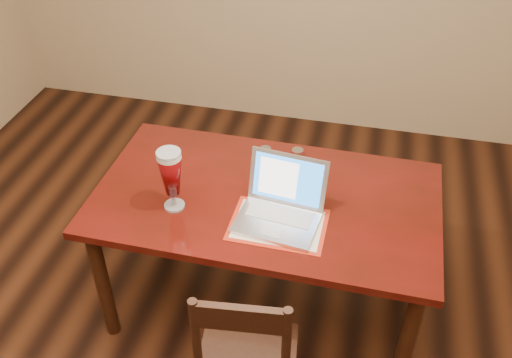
# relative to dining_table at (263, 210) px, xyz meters

# --- Properties ---
(room_shell) EXTENTS (4.51, 5.01, 2.71)m
(room_shell) POSITION_rel_dining_table_xyz_m (-0.16, -0.57, 1.08)
(room_shell) COLOR tan
(room_shell) RESTS_ON ground
(dining_table) EXTENTS (1.64, 0.93, 1.07)m
(dining_table) POSITION_rel_dining_table_xyz_m (0.00, 0.00, 0.00)
(dining_table) COLOR #520D0A
(dining_table) RESTS_ON ground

